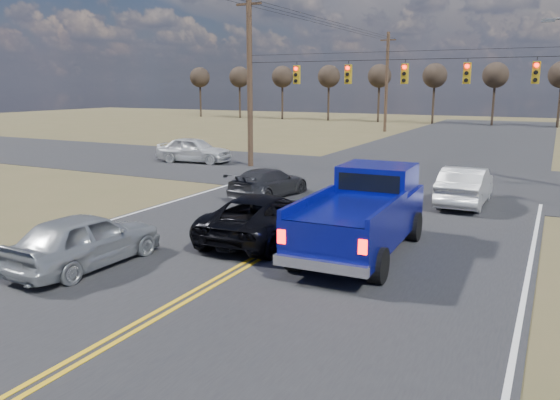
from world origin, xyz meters
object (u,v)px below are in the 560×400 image
at_px(pickup_truck, 363,214).
at_px(dgrey_car_queue, 269,183).
at_px(white_car_queue, 465,186).
at_px(cross_car_west, 194,150).
at_px(black_suv, 264,217).
at_px(silver_suv, 86,239).

xyz_separation_m(pickup_truck, dgrey_car_queue, (-6.18, 5.87, -0.53)).
height_order(white_car_queue, cross_car_west, cross_car_west).
bearing_deg(pickup_truck, black_suv, 179.75).
bearing_deg(dgrey_car_queue, silver_suv, 98.29).
relative_size(black_suv, cross_car_west, 1.12).
height_order(black_suv, cross_car_west, cross_car_west).
xyz_separation_m(pickup_truck, white_car_queue, (1.62, 8.06, -0.38)).
relative_size(silver_suv, black_suv, 0.84).
bearing_deg(silver_suv, white_car_queue, -119.89).
height_order(silver_suv, black_suv, silver_suv).
relative_size(black_suv, white_car_queue, 1.11).
xyz_separation_m(white_car_queue, dgrey_car_queue, (-7.80, -2.19, -0.15)).
relative_size(black_suv, dgrey_car_queue, 1.21).
distance_m(pickup_truck, cross_car_west, 20.28).
height_order(dgrey_car_queue, cross_car_west, cross_car_west).
height_order(black_suv, white_car_queue, white_car_queue).
bearing_deg(dgrey_car_queue, cross_car_west, -30.54).
xyz_separation_m(black_suv, dgrey_car_queue, (-2.99, 5.95, -0.10)).
distance_m(silver_suv, dgrey_car_queue, 10.40).
relative_size(pickup_truck, cross_car_west, 1.37).
relative_size(dgrey_car_queue, cross_car_west, 0.92).
distance_m(black_suv, white_car_queue, 9.45).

